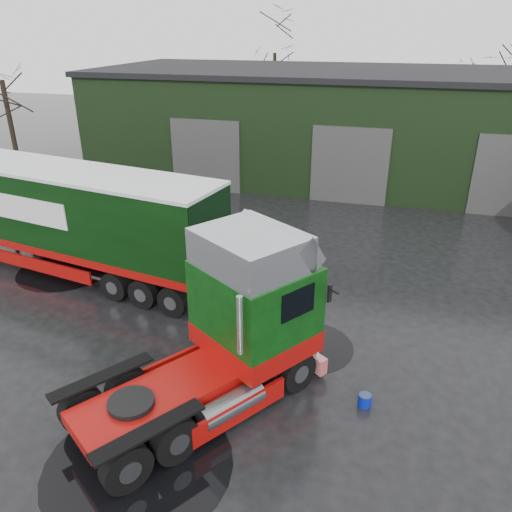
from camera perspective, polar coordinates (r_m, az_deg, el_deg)
The scene contains 11 objects.
ground at distance 15.38m, azimuth -3.11°, elevation -9.49°, with size 100.00×100.00×0.00m, color black.
warehouse at distance 32.52m, azimuth 11.94°, elevation 14.61°, with size 32.40×12.40×6.30m.
hero_tractor at distance 11.83m, azimuth -7.38°, elevation -8.87°, with size 2.93×6.90×4.28m, color #09360C, non-canonical shape.
trailer_left at distance 20.06m, azimuth -21.27°, elevation 3.85°, with size 2.70×13.18×4.09m, color silver, non-canonical shape.
wash_bucket at distance 13.25m, azimuth 12.33°, elevation -15.80°, with size 0.34×0.34×0.32m, color #0718A3.
tree_left at distance 32.32m, azimuth -26.47°, elevation 14.54°, with size 4.40×4.40×8.50m, color black, non-canonical shape.
tree_back_a at distance 43.38m, azimuth 2.12°, elevation 19.68°, with size 4.40×4.40×9.50m, color black, non-canonical shape.
tree_back_b at distance 42.66m, azimuth 24.39°, elevation 16.17°, with size 4.40×4.40×7.50m, color black, non-canonical shape.
puddle_0 at distance 12.01m, azimuth -13.25°, elevation -22.20°, with size 4.11×4.11×0.01m, color black.
puddle_1 at distance 15.13m, azimuth 5.93°, elevation -10.22°, with size 2.71×2.71×0.01m, color black.
puddle_2 at distance 20.79m, azimuth -20.97°, elevation -1.53°, with size 3.60×3.60×0.01m, color black.
Camera 1 is at (4.22, -11.98, 8.67)m, focal length 35.00 mm.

